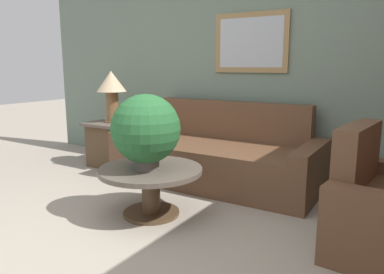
# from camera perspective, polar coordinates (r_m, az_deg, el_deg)

# --- Properties ---
(ground_plane) EXTENTS (20.00, 20.00, 0.00)m
(ground_plane) POSITION_cam_1_polar(r_m,az_deg,el_deg) (2.57, -15.53, -19.45)
(ground_plane) COLOR gray
(wall_back) EXTENTS (6.52, 0.09, 2.60)m
(wall_back) POSITION_cam_1_polar(r_m,az_deg,el_deg) (4.44, 9.67, 11.06)
(wall_back) COLOR slate
(wall_back) RESTS_ON ground_plane
(couch_main) EXTENTS (2.23, 0.95, 0.87)m
(couch_main) POSITION_cam_1_polar(r_m,az_deg,el_deg) (4.14, 3.81, -3.14)
(couch_main) COLOR brown
(couch_main) RESTS_ON ground_plane
(coffee_table) EXTENTS (0.89, 0.89, 0.42)m
(coffee_table) POSITION_cam_1_polar(r_m,az_deg,el_deg) (3.25, -6.31, -6.65)
(coffee_table) COLOR #4C3823
(coffee_table) RESTS_ON ground_plane
(side_table) EXTENTS (0.59, 0.59, 0.57)m
(side_table) POSITION_cam_1_polar(r_m,az_deg,el_deg) (4.94, -11.84, -0.91)
(side_table) COLOR #4C3823
(side_table) RESTS_ON ground_plane
(table_lamp) EXTENTS (0.37, 0.37, 0.65)m
(table_lamp) POSITION_cam_1_polar(r_m,az_deg,el_deg) (4.85, -12.18, 7.44)
(table_lamp) COLOR brown
(table_lamp) RESTS_ON side_table
(potted_plant_on_table) EXTENTS (0.58, 0.58, 0.63)m
(potted_plant_on_table) POSITION_cam_1_polar(r_m,az_deg,el_deg) (3.10, -7.05, 1.10)
(potted_plant_on_table) COLOR #4C4742
(potted_plant_on_table) RESTS_ON coffee_table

